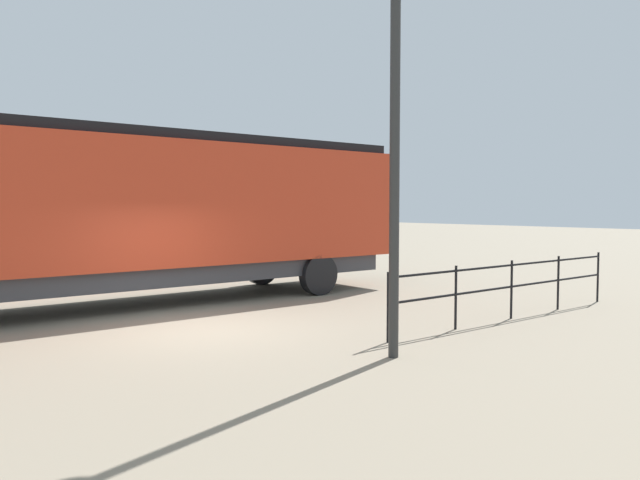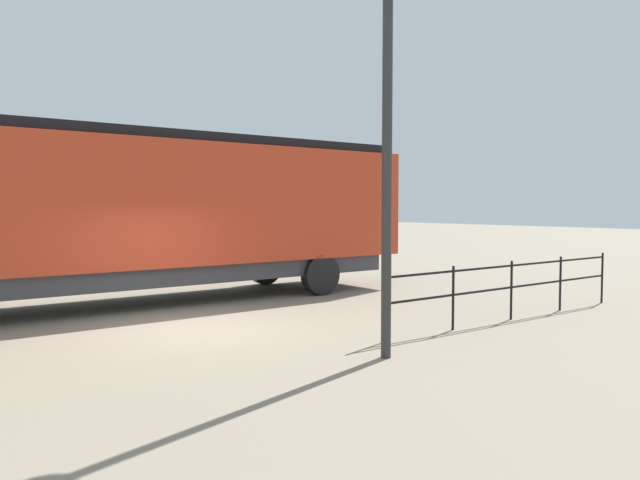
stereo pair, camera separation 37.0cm
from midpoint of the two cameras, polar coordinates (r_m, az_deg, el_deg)
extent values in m
plane|color=gray|center=(12.20, -12.26, -8.22)|extent=(120.00, 120.00, 0.00)
cube|color=red|center=(15.24, -18.97, 3.25)|extent=(3.15, 15.29, 2.92)
cube|color=black|center=(18.32, -0.11, 2.01)|extent=(3.02, 2.76, 2.04)
cube|color=black|center=(15.33, -19.08, 9.16)|extent=(2.83, 14.68, 0.24)
cube|color=#38383D|center=(15.33, -18.86, -3.06)|extent=(2.83, 14.07, 0.45)
cylinder|color=black|center=(18.77, -6.11, -2.48)|extent=(0.30, 1.10, 1.10)
cylinder|color=black|center=(16.45, -0.80, -3.26)|extent=(0.30, 1.10, 1.10)
cylinder|color=#2D2D2D|center=(9.61, 5.90, 7.37)|extent=(0.16, 0.16, 6.20)
cube|color=black|center=(13.51, 16.79, -2.26)|extent=(0.04, 7.37, 0.04)
cube|color=black|center=(13.56, 16.76, -4.20)|extent=(0.04, 7.37, 0.04)
cylinder|color=black|center=(10.78, 5.41, -6.30)|extent=(0.05, 0.05, 1.25)
cylinder|color=black|center=(12.11, 11.74, -5.30)|extent=(0.05, 0.05, 1.25)
cylinder|color=black|center=(13.56, 16.75, -4.47)|extent=(0.05, 0.05, 1.25)
cylinder|color=black|center=(15.10, 20.76, -3.77)|extent=(0.05, 0.05, 1.25)
cylinder|color=black|center=(16.70, 24.01, -3.19)|extent=(0.05, 0.05, 1.25)
camera|label=1|loc=(0.19, -90.74, -0.04)|focal=34.16mm
camera|label=2|loc=(0.19, 89.26, 0.04)|focal=34.16mm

